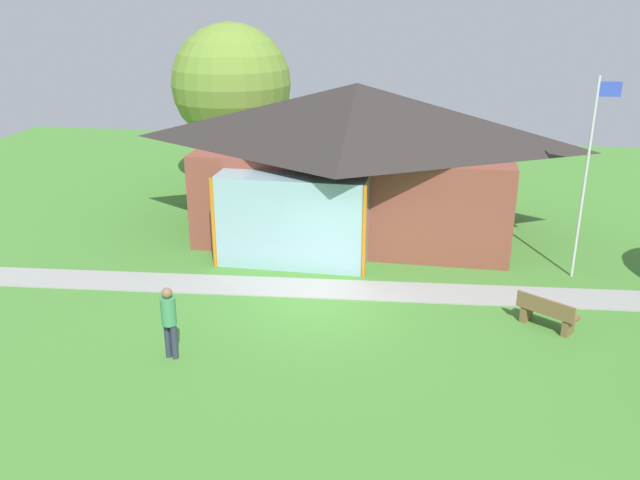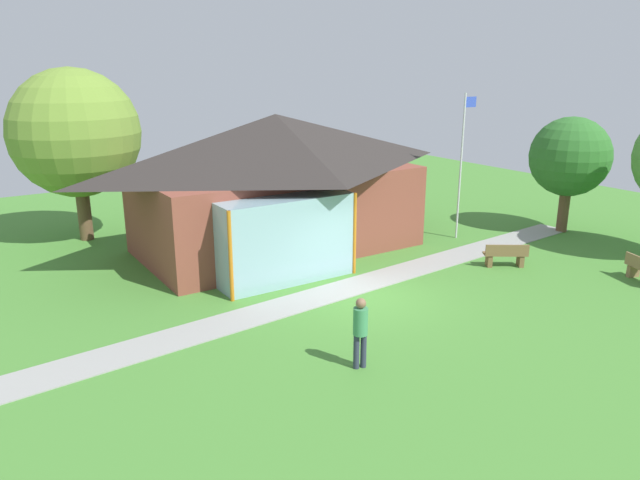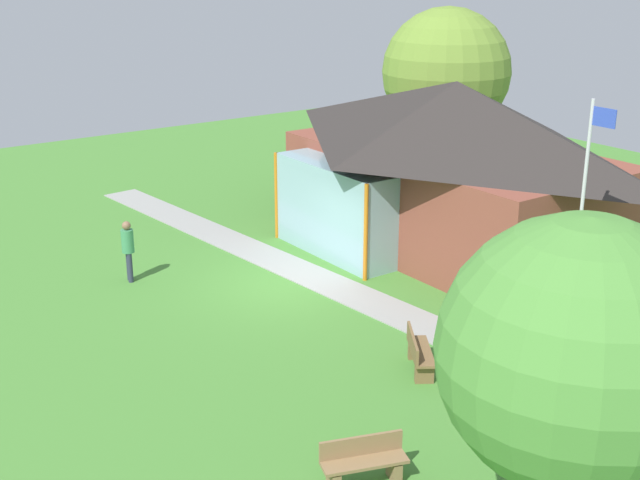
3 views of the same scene
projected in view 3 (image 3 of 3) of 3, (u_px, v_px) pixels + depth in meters
ground_plane at (287, 287)px, 22.87m from camera, size 44.00×44.00×0.00m
pavilion at (448, 163)px, 25.23m from camera, size 11.04×7.24×5.10m
footpath at (317, 279)px, 23.43m from camera, size 23.33×3.28×0.03m
flagpole at (582, 218)px, 18.30m from camera, size 0.64×0.08×5.78m
bench_lawn_far_right at (363, 463)px, 14.34m from camera, size 0.91×1.56×0.84m
bench_mid_right at (419, 353)px, 18.23m from camera, size 1.49×1.20×0.84m
visitor_strolling_lawn at (128, 246)px, 22.99m from camera, size 0.34×0.34×1.74m
tree_far_east at (578, 356)px, 11.04m from camera, size 3.80×3.80×5.57m
tree_behind_pavilion_left at (446, 73)px, 32.19m from camera, size 4.96×4.96×6.76m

